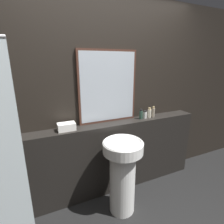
{
  "coord_description": "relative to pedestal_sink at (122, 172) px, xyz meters",
  "views": [
    {
      "loc": [
        -0.85,
        -0.74,
        1.73
      ],
      "look_at": [
        -0.03,
        1.07,
        1.16
      ],
      "focal_mm": 28.0,
      "sensor_mm": 36.0,
      "label": 1
    }
  ],
  "objects": [
    {
      "name": "wall_back",
      "position": [
        0.03,
        0.54,
        0.73
      ],
      "size": [
        8.0,
        0.06,
        2.5
      ],
      "color": "black",
      "rests_on": "ground_plane"
    },
    {
      "name": "vanity_counter",
      "position": [
        0.03,
        0.4,
        -0.03
      ],
      "size": [
        2.59,
        0.22,
        0.97
      ],
      "color": "black",
      "rests_on": "ground_plane"
    },
    {
      "name": "pedestal_sink",
      "position": [
        0.0,
        0.0,
        0.0
      ],
      "size": [
        0.45,
        0.45,
        0.9
      ],
      "color": "white",
      "rests_on": "ground_plane"
    },
    {
      "name": "mirror",
      "position": [
        0.04,
        0.49,
        0.9
      ],
      "size": [
        0.77,
        0.03,
        0.9
      ],
      "color": "#47281E",
      "rests_on": "vanity_counter"
    },
    {
      "name": "towel_stack",
      "position": [
        -0.52,
        0.4,
        0.49
      ],
      "size": [
        0.2,
        0.12,
        0.09
      ],
      "color": "white",
      "rests_on": "vanity_counter"
    },
    {
      "name": "shampoo_bottle",
      "position": [
        0.49,
        0.4,
        0.52
      ],
      "size": [
        0.05,
        0.05,
        0.14
      ],
      "color": "#2D4C3D",
      "rests_on": "vanity_counter"
    },
    {
      "name": "conditioner_bottle",
      "position": [
        0.55,
        0.4,
        0.5
      ],
      "size": [
        0.05,
        0.05,
        0.11
      ],
      "color": "white",
      "rests_on": "vanity_counter"
    },
    {
      "name": "lotion_bottle",
      "position": [
        0.62,
        0.4,
        0.52
      ],
      "size": [
        0.05,
        0.05,
        0.14
      ],
      "color": "beige",
      "rests_on": "vanity_counter"
    },
    {
      "name": "body_wash_bottle",
      "position": [
        0.69,
        0.4,
        0.52
      ],
      "size": [
        0.04,
        0.04,
        0.15
      ],
      "color": "gray",
      "rests_on": "vanity_counter"
    }
  ]
}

